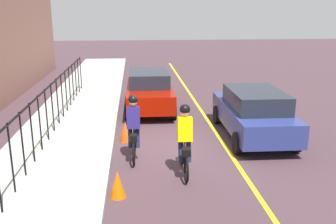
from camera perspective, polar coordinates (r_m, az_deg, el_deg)
name	(u,v)px	position (r m, az deg, el deg)	size (l,w,h in m)	color
ground_plane	(173,147)	(11.40, 0.73, -5.34)	(80.00, 80.00, 0.00)	#442F36
lane_line_centre	(224,145)	(11.66, 8.61, -5.01)	(36.00, 0.12, 0.01)	yellow
sidewalk	(59,148)	(11.55, -16.37, -5.32)	(40.00, 3.20, 0.15)	#A0AB9E
iron_fence	(49,103)	(12.24, -17.75, 1.27)	(14.60, 0.04, 1.60)	black
cyclist_lead	(134,128)	(10.26, -5.28, -2.41)	(1.71, 0.37, 1.83)	black
cyclist_follow	(185,140)	(9.29, 2.56, -4.31)	(1.71, 0.37, 1.83)	black
patrol_sedan	(253,112)	(12.37, 12.93, -0.03)	(4.43, 1.99, 1.58)	navy
parked_sedan_rear	(149,90)	(15.41, -2.91, 3.39)	(4.41, 1.94, 1.58)	#8E0F01
traffic_cone_near	(118,184)	(8.48, -7.73, -10.83)	(0.36, 0.36, 0.63)	#E96306
traffic_cone_far	(125,131)	(11.82, -6.55, -2.96)	(0.36, 0.36, 0.67)	#E6530D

